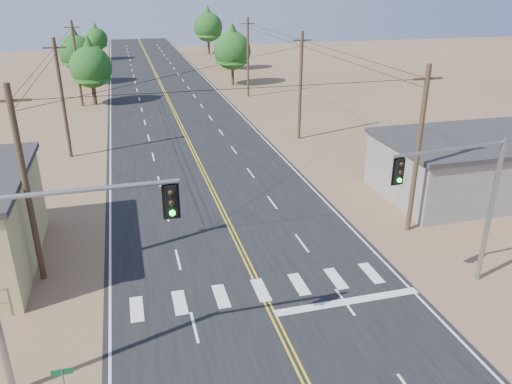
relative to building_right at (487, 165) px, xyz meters
name	(u,v)px	position (x,y,z in m)	size (l,w,h in m)	color
road	(194,154)	(-19.00, 14.00, -1.99)	(15.00, 200.00, 0.02)	black
building_right	(487,165)	(0.00, 0.00, 0.00)	(15.00, 8.00, 4.00)	gray
utility_pole_left_near	(26,186)	(-29.50, -4.00, 3.12)	(1.80, 0.30, 10.00)	#4C3826
utility_pole_left_mid	(62,98)	(-29.50, 16.00, 3.12)	(1.80, 0.30, 10.00)	#4C3826
utility_pole_left_far	(77,63)	(-29.50, 36.00, 3.12)	(1.80, 0.30, 10.00)	#4C3826
utility_pole_right_near	(418,150)	(-8.50, -4.00, 3.12)	(1.80, 0.30, 10.00)	#4C3826
utility_pole_right_mid	(300,86)	(-8.50, 16.00, 3.12)	(1.80, 0.30, 10.00)	#4C3826
utility_pole_right_far	(248,57)	(-8.50, 36.00, 3.12)	(1.80, 0.30, 10.00)	#4C3826
signal_mast_left	(45,259)	(-27.72, -12.00, 3.41)	(6.74, 0.47, 7.99)	gray
signal_mast_right	(466,193)	(-9.71, -10.03, 3.07)	(6.03, 0.92, 7.51)	gray
tree_left_near	(90,63)	(-28.00, 36.30, 3.09)	(5.00, 5.00, 8.33)	#3F2D1E
tree_left_mid	(76,49)	(-30.48, 50.53, 3.10)	(5.00, 5.00, 8.34)	#3F2D1E
tree_left_far	(96,37)	(-28.47, 75.79, 2.36)	(4.28, 4.28, 7.14)	#3F2D1E
tree_right_near	(232,47)	(-8.74, 44.27, 3.44)	(5.34, 5.34, 8.90)	#3F2D1E
tree_right_mid	(234,42)	(-5.44, 58.15, 2.63)	(4.54, 4.54, 7.57)	#3F2D1E
tree_right_far	(208,24)	(-6.14, 79.02, 4.03)	(5.91, 5.91, 9.86)	#3F2D1E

